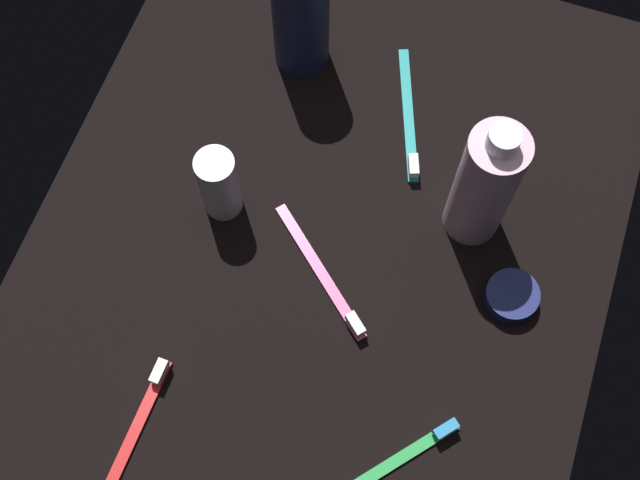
{
  "coord_description": "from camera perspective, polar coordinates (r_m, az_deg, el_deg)",
  "views": [
    {
      "loc": [
        32.35,
        11.11,
        88.81
      ],
      "look_at": [
        0.0,
        0.0,
        3.0
      ],
      "focal_mm": 47.7,
      "sensor_mm": 36.0,
      "label": 1
    }
  ],
  "objects": [
    {
      "name": "bodywash_bottle",
      "position": [
        0.9,
        11.0,
        3.66
      ],
      "size": [
        6.32,
        6.32,
        20.07
      ],
      "color": "silver",
      "rests_on": "ground_plane"
    },
    {
      "name": "lotion_bottle",
      "position": [
        1.0,
        -1.31,
        15.05
      ],
      "size": [
        6.62,
        6.62,
        19.84
      ],
      "color": "#161E42",
      "rests_on": "ground_plane"
    },
    {
      "name": "toothbrush_teal",
      "position": [
        1.02,
        5.99,
        7.96
      ],
      "size": [
        17.28,
        7.44,
        2.1
      ],
      "color": "teal",
      "rests_on": "ground_plane"
    },
    {
      "name": "ground_plane",
      "position": [
        0.96,
        -0.0,
        -0.8
      ],
      "size": [
        84.0,
        64.0,
        1.2
      ],
      "primitive_type": "cube",
      "color": "black"
    },
    {
      "name": "toothbrush_green",
      "position": [
        0.89,
        4.87,
        -14.69
      ],
      "size": [
        14.5,
        12.57,
        2.1
      ],
      "color": "green",
      "rests_on": "ground_plane"
    },
    {
      "name": "toothbrush_red",
      "position": [
        0.91,
        -12.35,
        -12.39
      ],
      "size": [
        18.03,
        1.87,
        2.1
      ],
      "color": "red",
      "rests_on": "ground_plane"
    },
    {
      "name": "deodorant_stick",
      "position": [
        0.93,
        -6.79,
        3.74
      ],
      "size": [
        4.37,
        4.37,
        10.29
      ],
      "primitive_type": "cylinder",
      "color": "silver",
      "rests_on": "ground_plane"
    },
    {
      "name": "cream_tin_left",
      "position": [
        0.95,
        12.72,
        -3.71
      ],
      "size": [
        5.84,
        5.84,
        2.12
      ],
      "primitive_type": "cylinder",
      "color": "navy",
      "rests_on": "ground_plane"
    },
    {
      "name": "toothbrush_pink",
      "position": [
        0.93,
        0.34,
        -2.57
      ],
      "size": [
        12.64,
        14.44,
        2.1
      ],
      "color": "#E55999",
      "rests_on": "ground_plane"
    }
  ]
}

